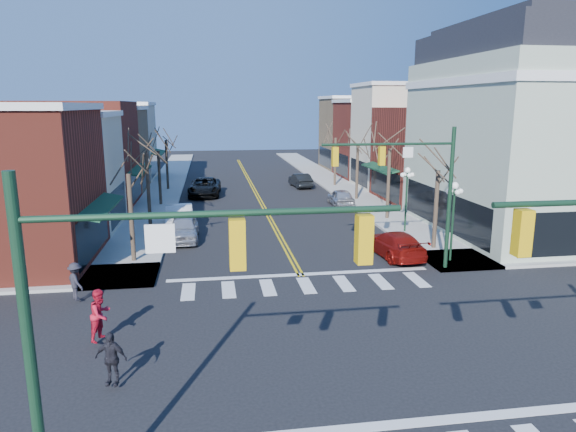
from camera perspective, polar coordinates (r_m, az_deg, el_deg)
name	(u,v)px	position (r m, az deg, el deg)	size (l,w,h in m)	color
ground	(339,346)	(18.50, 5.71, -14.18)	(160.00, 160.00, 0.00)	black
sidewalk_left	(147,224)	(37.20, -15.40, -0.85)	(3.50, 70.00, 0.15)	#9E9B93
sidewalk_right	(387,216)	(39.15, 10.93, 0.01)	(3.50, 70.00, 0.15)	#9E9B93
bldg_left_stucco_a	(37,175)	(37.53, -26.12, 4.16)	(10.00, 7.00, 7.50)	beige
bldg_left_brick_b	(68,155)	(45.13, -23.21, 6.22)	(10.00, 9.00, 8.50)	maroon
bldg_left_tan	(91,151)	(53.16, -21.01, 6.78)	(10.00, 7.50, 7.80)	#8B704D
bldg_left_stucco_b	(107,143)	(60.72, -19.51, 7.66)	(10.00, 8.00, 8.20)	beige
bldg_right_brick_a	(441,155)	(46.40, 16.68, 6.52)	(10.00, 8.50, 8.00)	maroon
bldg_right_stucco	(408,138)	(53.41, 13.20, 8.47)	(10.00, 7.00, 10.00)	beige
bldg_right_brick_b	(383,140)	(60.48, 10.52, 8.28)	(10.00, 8.00, 8.50)	maroon
bldg_right_tan	(363,134)	(68.06, 8.32, 8.98)	(10.00, 8.00, 9.00)	#8B704D
victorian_corner	(536,130)	(36.94, 25.83, 8.62)	(12.25, 14.25, 13.30)	#ABB9A0
traffic_mast_near_left	(139,312)	(9.40, -16.21, -10.17)	(6.60, 0.28, 7.20)	#14331E
traffic_mast_far_right	(415,179)	(25.63, 13.93, 4.02)	(6.60, 0.28, 7.20)	#14331E
lamppost_corner	(454,208)	(28.00, 17.91, 0.83)	(0.36, 0.36, 4.33)	#14331E
lamppost_midblock	(407,189)	(33.84, 13.05, 2.99)	(0.36, 0.36, 4.33)	#14331E
tree_left_a	(131,219)	(27.95, -17.01, -0.35)	(0.24, 0.24, 4.76)	#382B21
tree_left_b	(148,192)	(35.72, -15.24, 2.63)	(0.24, 0.24, 5.04)	#382B21
tree_left_c	(160,179)	(43.63, -14.08, 4.05)	(0.24, 0.24, 4.55)	#382B21
tree_left_d	(167,165)	(51.51, -13.30, 5.49)	(0.24, 0.24, 4.90)	#382B21
tree_right_a	(436,211)	(30.41, 16.10, 0.56)	(0.24, 0.24, 4.62)	#382B21
tree_right_b	(388,185)	(37.66, 11.08, 3.42)	(0.24, 0.24, 5.18)	#382B21
tree_right_c	(357,173)	(45.22, 7.68, 4.76)	(0.24, 0.24, 4.83)	#382B21
tree_right_d	(335,162)	(52.88, 5.25, 5.97)	(0.24, 0.24, 4.97)	#382B21
car_left_near	(184,228)	(32.30, -11.53, -1.35)	(1.80, 4.48, 1.52)	#B2B2B7
car_left_mid	(179,218)	(35.00, -11.99, -0.21)	(1.75, 5.02, 1.66)	silver
car_left_far	(205,187)	(47.96, -9.24, 3.22)	(2.74, 5.94, 1.65)	black
car_right_near	(395,244)	(28.91, 11.76, -3.07)	(1.98, 4.88, 1.42)	maroon
car_right_mid	(341,197)	(42.83, 5.87, 2.08)	(1.67, 4.16, 1.42)	#B1B1B6
car_right_far	(300,180)	(52.34, 1.38, 3.99)	(1.49, 4.28, 1.41)	black
pedestrian_red_b	(101,315)	(19.29, -20.09, -10.25)	(0.90, 0.70, 1.86)	red
pedestrian_dark_a	(111,358)	(16.39, -19.09, -14.71)	(0.96, 0.40, 1.64)	black
pedestrian_dark_b	(76,281)	(23.50, -22.52, -6.71)	(1.04, 0.60, 1.62)	black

